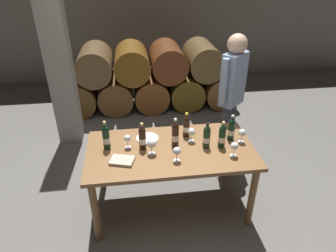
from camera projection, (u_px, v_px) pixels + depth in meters
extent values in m
plane|color=#66635E|center=(170.00, 203.00, 3.43)|extent=(14.00, 14.00, 0.00)
cube|color=gray|center=(143.00, 13.00, 6.34)|extent=(10.00, 0.24, 2.80)
cylinder|color=#503617|center=(81.00, 94.00, 5.37)|extent=(0.60, 0.90, 0.60)
cylinder|color=brown|center=(116.00, 92.00, 5.44)|extent=(0.60, 0.90, 0.60)
cylinder|color=brown|center=(151.00, 90.00, 5.51)|extent=(0.60, 0.90, 0.60)
cylinder|color=#554012|center=(184.00, 89.00, 5.58)|extent=(0.60, 0.90, 0.60)
cylinder|color=brown|center=(217.00, 87.00, 5.66)|extent=(0.60, 0.90, 0.60)
cylinder|color=brown|center=(95.00, 64.00, 5.13)|extent=(0.60, 0.90, 0.60)
cylinder|color=brown|center=(132.00, 62.00, 5.20)|extent=(0.60, 0.90, 0.60)
cylinder|color=#562B14|center=(168.00, 61.00, 5.28)|extent=(0.60, 0.90, 0.60)
cylinder|color=brown|center=(202.00, 59.00, 5.35)|extent=(0.60, 0.90, 0.60)
cube|color=gray|center=(58.00, 56.00, 4.00)|extent=(0.32, 0.32, 2.60)
cube|color=brown|center=(171.00, 150.00, 3.06)|extent=(1.70, 0.90, 0.04)
cylinder|color=brown|center=(96.00, 213.00, 2.82)|extent=(0.07, 0.07, 0.72)
cylinder|color=brown|center=(252.00, 197.00, 3.00)|extent=(0.07, 0.07, 0.72)
cylinder|color=brown|center=(101.00, 163.00, 3.49)|extent=(0.07, 0.07, 0.72)
cylinder|color=brown|center=(228.00, 153.00, 3.67)|extent=(0.07, 0.07, 0.72)
cylinder|color=black|center=(222.00, 138.00, 3.03)|extent=(0.07, 0.07, 0.20)
sphere|color=black|center=(223.00, 129.00, 2.97)|extent=(0.07, 0.07, 0.07)
cylinder|color=black|center=(223.00, 127.00, 2.96)|extent=(0.03, 0.03, 0.06)
cylinder|color=tan|center=(224.00, 123.00, 2.94)|extent=(0.03, 0.03, 0.02)
cylinder|color=silver|center=(222.00, 139.00, 3.03)|extent=(0.07, 0.07, 0.06)
cylinder|color=black|center=(106.00, 139.00, 3.00)|extent=(0.07, 0.07, 0.22)
sphere|color=black|center=(105.00, 129.00, 2.94)|extent=(0.07, 0.07, 0.07)
cylinder|color=black|center=(105.00, 127.00, 2.92)|extent=(0.03, 0.03, 0.07)
cylinder|color=tan|center=(104.00, 123.00, 2.90)|extent=(0.03, 0.03, 0.03)
cylinder|color=silver|center=(106.00, 140.00, 3.00)|extent=(0.07, 0.07, 0.07)
cylinder|color=black|center=(231.00, 131.00, 3.15)|extent=(0.07, 0.07, 0.20)
sphere|color=black|center=(232.00, 122.00, 3.09)|extent=(0.07, 0.07, 0.07)
cylinder|color=black|center=(232.00, 120.00, 3.08)|extent=(0.03, 0.03, 0.06)
cylinder|color=silver|center=(233.00, 116.00, 3.06)|extent=(0.03, 0.03, 0.02)
cylinder|color=silver|center=(231.00, 132.00, 3.15)|extent=(0.07, 0.07, 0.06)
cylinder|color=#19381E|center=(207.00, 139.00, 3.02)|extent=(0.07, 0.07, 0.20)
sphere|color=#19381E|center=(207.00, 130.00, 2.97)|extent=(0.07, 0.07, 0.07)
cylinder|color=#19381E|center=(207.00, 127.00, 2.96)|extent=(0.03, 0.03, 0.06)
cylinder|color=black|center=(208.00, 124.00, 2.94)|extent=(0.03, 0.03, 0.02)
cylinder|color=silver|center=(206.00, 139.00, 3.03)|extent=(0.07, 0.07, 0.06)
cylinder|color=black|center=(142.00, 140.00, 3.00)|extent=(0.07, 0.07, 0.21)
sphere|color=black|center=(142.00, 131.00, 2.94)|extent=(0.07, 0.07, 0.07)
cylinder|color=black|center=(142.00, 128.00, 2.93)|extent=(0.03, 0.03, 0.06)
cylinder|color=tan|center=(142.00, 124.00, 2.91)|extent=(0.03, 0.03, 0.02)
cylinder|color=silver|center=(143.00, 141.00, 3.00)|extent=(0.07, 0.07, 0.06)
cylinder|color=black|center=(175.00, 137.00, 3.03)|extent=(0.07, 0.07, 0.22)
sphere|color=black|center=(175.00, 127.00, 2.98)|extent=(0.07, 0.07, 0.07)
cylinder|color=black|center=(175.00, 124.00, 2.96)|extent=(0.03, 0.03, 0.07)
cylinder|color=silver|center=(175.00, 120.00, 2.94)|extent=(0.03, 0.03, 0.03)
cylinder|color=silver|center=(175.00, 138.00, 3.04)|extent=(0.07, 0.07, 0.07)
cylinder|color=black|center=(186.00, 128.00, 3.22)|extent=(0.07, 0.07, 0.19)
sphere|color=black|center=(187.00, 120.00, 3.17)|extent=(0.07, 0.07, 0.07)
cylinder|color=black|center=(187.00, 118.00, 3.15)|extent=(0.03, 0.03, 0.06)
cylinder|color=gold|center=(187.00, 114.00, 3.13)|extent=(0.03, 0.03, 0.02)
cylinder|color=silver|center=(186.00, 129.00, 3.22)|extent=(0.07, 0.07, 0.06)
cylinder|color=white|center=(233.00, 155.00, 2.94)|extent=(0.06, 0.06, 0.00)
cylinder|color=white|center=(234.00, 152.00, 2.92)|extent=(0.01, 0.01, 0.07)
sphere|color=white|center=(234.00, 146.00, 2.88)|extent=(0.08, 0.08, 0.08)
cylinder|color=white|center=(152.00, 153.00, 2.97)|extent=(0.06, 0.06, 0.00)
cylinder|color=white|center=(152.00, 150.00, 2.95)|extent=(0.01, 0.01, 0.07)
sphere|color=white|center=(152.00, 144.00, 2.91)|extent=(0.09, 0.09, 0.09)
cylinder|color=white|center=(241.00, 142.00, 3.15)|extent=(0.06, 0.06, 0.00)
cylinder|color=white|center=(241.00, 139.00, 3.13)|extent=(0.01, 0.01, 0.07)
sphere|color=white|center=(242.00, 133.00, 3.10)|extent=(0.08, 0.08, 0.08)
cylinder|color=white|center=(128.00, 147.00, 3.06)|extent=(0.06, 0.06, 0.00)
cylinder|color=white|center=(128.00, 144.00, 3.04)|extent=(0.01, 0.01, 0.07)
sphere|color=white|center=(127.00, 138.00, 3.01)|extent=(0.07, 0.07, 0.07)
cylinder|color=white|center=(177.00, 160.00, 2.87)|extent=(0.06, 0.06, 0.00)
cylinder|color=white|center=(177.00, 157.00, 2.85)|extent=(0.01, 0.01, 0.07)
sphere|color=white|center=(177.00, 151.00, 2.81)|extent=(0.08, 0.08, 0.08)
cylinder|color=white|center=(191.00, 141.00, 3.17)|extent=(0.06, 0.06, 0.00)
cylinder|color=white|center=(191.00, 138.00, 3.15)|extent=(0.01, 0.01, 0.07)
sphere|color=white|center=(192.00, 132.00, 3.11)|extent=(0.08, 0.08, 0.08)
cube|color=#B2A893|center=(122.00, 161.00, 2.85)|extent=(0.26, 0.22, 0.03)
cylinder|color=white|center=(147.00, 138.00, 3.20)|extent=(0.24, 0.24, 0.01)
cylinder|color=#383842|center=(229.00, 131.00, 3.99)|extent=(0.11, 0.11, 0.85)
cylinder|color=#383842|center=(225.00, 134.00, 3.92)|extent=(0.11, 0.11, 0.85)
cube|color=#8499BC|center=(233.00, 79.00, 3.59)|extent=(0.36, 0.35, 0.64)
cylinder|color=#8499BC|center=(242.00, 72.00, 3.71)|extent=(0.08, 0.08, 0.54)
cylinder|color=#8499BC|center=(224.00, 82.00, 3.43)|extent=(0.08, 0.08, 0.54)
sphere|color=tan|center=(237.00, 44.00, 3.37)|extent=(0.23, 0.23, 0.23)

